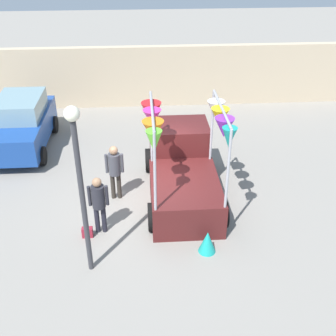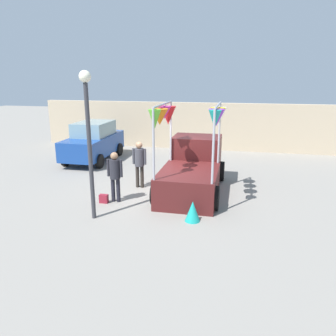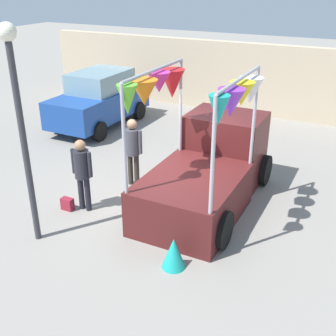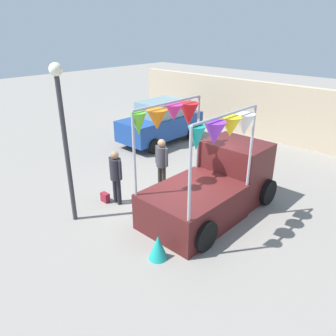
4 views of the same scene
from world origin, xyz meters
TOP-DOWN VIEW (x-y plane):
  - ground_plane at (0.00, 0.00)m, footprint 60.00×60.00m
  - vendor_truck at (0.90, 0.50)m, footprint 2.46×4.04m
  - parked_car at (-4.46, 3.77)m, footprint 1.88×4.00m
  - person_customer at (-1.41, -1.22)m, footprint 0.53×0.34m
  - person_vendor at (-1.06, 0.33)m, footprint 0.53×0.34m
  - handbag at (-1.76, -1.42)m, footprint 0.28×0.16m
  - street_lamp at (-1.56, -2.60)m, footprint 0.32×0.32m
  - brick_boundary_wall at (0.00, 7.52)m, footprint 18.00×0.36m
  - folded_kite_bundle_teal at (1.29, -2.20)m, footprint 0.47×0.47m

SIDE VIEW (x-z plane):
  - ground_plane at x=0.00m, z-range 0.00..0.00m
  - handbag at x=-1.76m, z-range 0.00..0.28m
  - folded_kite_bundle_teal at x=1.29m, z-range 0.00..0.60m
  - vendor_truck at x=0.90m, z-range -0.67..2.51m
  - parked_car at x=-4.46m, z-range 0.00..1.88m
  - person_customer at x=-1.41m, z-range 0.17..1.85m
  - person_vendor at x=-1.06m, z-range 0.18..1.91m
  - brick_boundary_wall at x=0.00m, z-range 0.00..2.60m
  - street_lamp at x=-1.56m, z-range 0.61..4.78m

